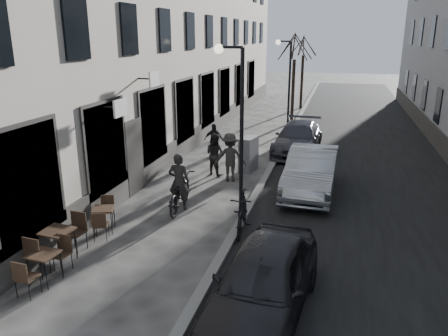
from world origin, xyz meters
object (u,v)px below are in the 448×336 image
at_px(pedestrian_mid, 230,157).
at_px(moped, 242,212).
at_px(bistro_set_a, 45,265).
at_px(utility_cabinet, 248,154).
at_px(bistro_set_c, 104,217).
at_px(pedestrian_near, 215,154).
at_px(streetlamp_near, 236,112).
at_px(car_far, 298,138).
at_px(tree_far, 304,44).
at_px(car_mid, 312,171).
at_px(pedestrian_far, 214,140).
at_px(tree_near, 295,46).
at_px(streetlamp_far, 287,76).
at_px(car_near, 263,281).
at_px(bicycle, 179,192).

relative_size(pedestrian_mid, moped, 0.96).
xyz_separation_m(bistro_set_a, utility_cabinet, (2.65, 9.43, 0.26)).
distance_m(bistro_set_c, pedestrian_near, 6.08).
bearing_deg(pedestrian_mid, streetlamp_near, 94.31).
distance_m(utility_cabinet, pedestrian_mid, 1.49).
relative_size(utility_cabinet, car_far, 0.29).
bearing_deg(tree_far, car_mid, -83.57).
height_order(streetlamp_near, car_mid, streetlamp_near).
distance_m(streetlamp_near, tree_far, 21.05).
xyz_separation_m(streetlamp_near, bistro_set_a, (-3.14, -5.12, -2.72)).
distance_m(pedestrian_near, car_far, 5.07).
relative_size(bistro_set_c, pedestrian_far, 0.96).
relative_size(tree_near, tree_far, 1.00).
relative_size(streetlamp_far, tree_near, 0.89).
distance_m(pedestrian_near, pedestrian_mid, 0.99).
bearing_deg(bistro_set_a, car_mid, 58.70).
relative_size(streetlamp_near, car_near, 1.18).
bearing_deg(bicycle, utility_cabinet, -110.90).
bearing_deg(pedestrian_near, streetlamp_far, -75.45).
relative_size(streetlamp_far, car_near, 1.18).
relative_size(streetlamp_far, pedestrian_mid, 2.74).
xyz_separation_m(tree_far, pedestrian_far, (-2.56, -14.87, -3.91)).
height_order(car_far, moped, car_far).
xyz_separation_m(streetlamp_near, bicycle, (-1.77, -0.26, -2.60)).
distance_m(tree_far, pedestrian_mid, 18.52).
bearing_deg(streetlamp_near, tree_far, 89.80).
xyz_separation_m(car_near, moped, (-1.23, 3.62, -0.15)).
xyz_separation_m(tree_far, moped, (0.45, -22.38, -4.08)).
bearing_deg(tree_far, utility_cabinet, -91.94).
bearing_deg(streetlamp_far, moped, -87.77).
bearing_deg(utility_cabinet, tree_near, 98.86).
bearing_deg(streetlamp_far, car_near, -84.12).
bearing_deg(car_near, moped, 113.86).
xyz_separation_m(streetlamp_far, pedestrian_far, (-2.48, -5.87, -2.41)).
bearing_deg(bistro_set_a, streetlamp_far, 83.41).
xyz_separation_m(bistro_set_a, car_far, (4.31, 12.82, 0.26)).
distance_m(bistro_set_a, moped, 5.24).
height_order(tree_near, utility_cabinet, tree_near).
xyz_separation_m(streetlamp_far, bicycle, (-1.77, -12.26, -2.60)).
xyz_separation_m(streetlamp_far, bistro_set_c, (-3.24, -14.37, -2.73)).
xyz_separation_m(utility_cabinet, pedestrian_near, (-1.17, -0.81, 0.13)).
relative_size(utility_cabinet, car_near, 0.33).
relative_size(streetlamp_far, car_far, 1.05).
bearing_deg(car_far, streetlamp_far, 107.38).
height_order(pedestrian_near, pedestrian_mid, pedestrian_mid).
distance_m(tree_near, tree_far, 6.00).
relative_size(bicycle, moped, 1.10).
bearing_deg(bistro_set_c, car_near, -47.51).
distance_m(tree_far, pedestrian_far, 15.59).
xyz_separation_m(pedestrian_mid, moped, (1.41, -4.27, -0.35)).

